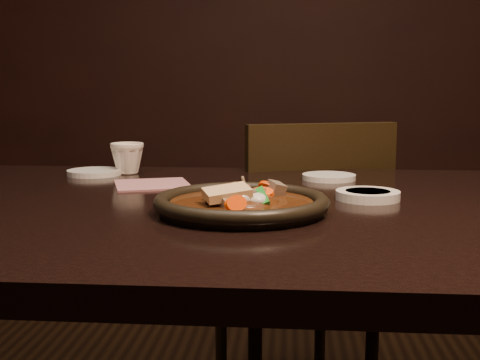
# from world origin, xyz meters

# --- Properties ---
(wall_back) EXTENTS (5.00, 0.02, 2.80)m
(wall_back) POSITION_xyz_m (0.00, 3.00, 1.40)
(wall_back) COLOR black
(wall_back) RESTS_ON floor
(table) EXTENTS (1.60, 0.90, 0.75)m
(table) POSITION_xyz_m (0.00, 0.00, 0.67)
(table) COLOR black
(table) RESTS_ON floor
(chair) EXTENTS (0.53, 0.53, 0.86)m
(chair) POSITION_xyz_m (0.14, 0.56, 0.47)
(chair) COLOR black
(chair) RESTS_ON floor
(plate) EXTENTS (0.28, 0.28, 0.03)m
(plate) POSITION_xyz_m (0.03, -0.09, 0.76)
(plate) COLOR black
(plate) RESTS_ON table
(stirfry) EXTENTS (0.13, 0.20, 0.06)m
(stirfry) POSITION_xyz_m (0.03, -0.09, 0.77)
(stirfry) COLOR #381B0A
(stirfry) RESTS_ON plate
(soy_dish) EXTENTS (0.11, 0.11, 0.02)m
(soy_dish) POSITION_xyz_m (0.24, 0.04, 0.76)
(soy_dish) COLOR white
(soy_dish) RESTS_ON table
(saucer_left) EXTENTS (0.12, 0.12, 0.01)m
(saucer_left) POSITION_xyz_m (-0.34, 0.30, 0.76)
(saucer_left) COLOR white
(saucer_left) RESTS_ON table
(saucer_right) EXTENTS (0.11, 0.11, 0.01)m
(saucer_right) POSITION_xyz_m (0.18, 0.27, 0.76)
(saucer_right) COLOR white
(saucer_right) RESTS_ON table
(tea_cup) EXTENTS (0.09, 0.09, 0.08)m
(tea_cup) POSITION_xyz_m (-0.27, 0.33, 0.79)
(tea_cup) COLOR white
(tea_cup) RESTS_ON table
(chopsticks) EXTENTS (0.03, 0.23, 0.01)m
(chopsticks) POSITION_xyz_m (0.01, 0.15, 0.75)
(chopsticks) COLOR tan
(chopsticks) RESTS_ON table
(napkin) EXTENTS (0.18, 0.18, 0.00)m
(napkin) POSITION_xyz_m (-0.17, 0.16, 0.75)
(napkin) COLOR #A16367
(napkin) RESTS_ON table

